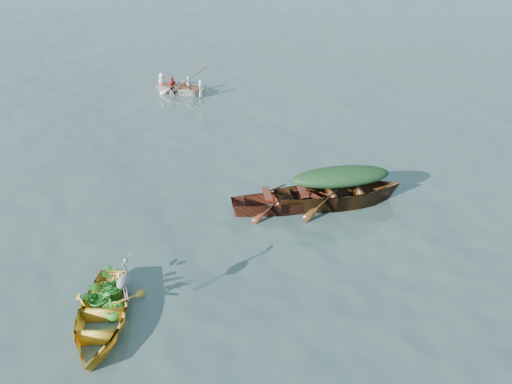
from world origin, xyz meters
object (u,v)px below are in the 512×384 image
yellow_dinghy (103,326)px  open_wooden_boat (284,210)px  rowed_boat (182,94)px  heron (125,287)px  green_tarp_boat (338,204)px

yellow_dinghy → open_wooden_boat: 5.93m
yellow_dinghy → open_wooden_boat: bearing=45.6°
rowed_boat → heron: size_ratio=3.82×
open_wooden_boat → rowed_boat: size_ratio=1.16×
green_tarp_boat → yellow_dinghy: bearing=120.7°
green_tarp_boat → heron: (-3.22, -5.96, 0.93)m
yellow_dinghy → heron: 1.08m
green_tarp_boat → heron: 6.84m
green_tarp_boat → open_wooden_boat: green_tarp_boat is taller
yellow_dinghy → green_tarp_boat: 7.23m
open_wooden_boat → heron: bearing=134.7°
yellow_dinghy → heron: heron is taller
open_wooden_boat → rowed_boat: 11.08m
green_tarp_boat → rowed_boat: 11.50m
rowed_boat → yellow_dinghy: bearing=-156.5°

